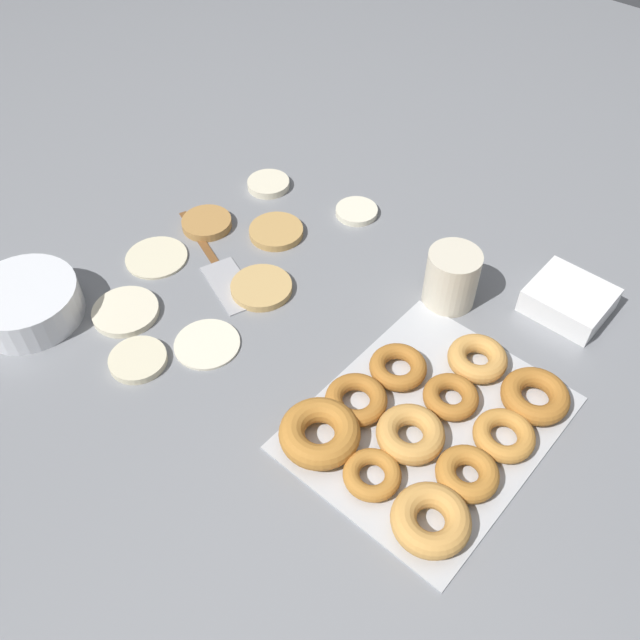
{
  "coord_description": "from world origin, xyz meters",
  "views": [
    {
      "loc": [
        -0.55,
        -0.57,
        0.82
      ],
      "look_at": [
        -0.02,
        -0.1,
        0.04
      ],
      "focal_mm": 38.0,
      "sensor_mm": 36.0,
      "label": 1
    }
  ],
  "objects_px": {
    "pancake_7": "(268,184)",
    "spatula": "(223,273)",
    "pancake_5": "(156,257)",
    "batter_bowl": "(26,303)",
    "pancake_0": "(276,231)",
    "donut_tray": "(424,426)",
    "paper_cup": "(451,278)",
    "pancake_3": "(207,223)",
    "pancake_1": "(126,311)",
    "container_stack": "(569,300)",
    "pancake_8": "(357,211)",
    "pancake_2": "(207,343)",
    "pancake_4": "(261,288)",
    "pancake_6": "(138,360)"
  },
  "relations": [
    {
      "from": "pancake_0",
      "to": "pancake_3",
      "type": "bearing_deg",
      "value": 121.52
    },
    {
      "from": "pancake_7",
      "to": "spatula",
      "type": "bearing_deg",
      "value": -153.51
    },
    {
      "from": "pancake_6",
      "to": "donut_tray",
      "type": "distance_m",
      "value": 0.45
    },
    {
      "from": "pancake_1",
      "to": "donut_tray",
      "type": "xyz_separation_m",
      "value": [
        0.13,
        -0.5,
        0.01
      ]
    },
    {
      "from": "pancake_6",
      "to": "pancake_7",
      "type": "relative_size",
      "value": 1.07
    },
    {
      "from": "pancake_6",
      "to": "container_stack",
      "type": "xyz_separation_m",
      "value": [
        0.54,
        -0.44,
        0.02
      ]
    },
    {
      "from": "pancake_4",
      "to": "batter_bowl",
      "type": "relative_size",
      "value": 0.6
    },
    {
      "from": "pancake_1",
      "to": "pancake_2",
      "type": "distance_m",
      "value": 0.16
    },
    {
      "from": "pancake_4",
      "to": "paper_cup",
      "type": "xyz_separation_m",
      "value": [
        0.19,
        -0.25,
        0.04
      ]
    },
    {
      "from": "pancake_0",
      "to": "pancake_8",
      "type": "distance_m",
      "value": 0.16
    },
    {
      "from": "pancake_0",
      "to": "pancake_2",
      "type": "xyz_separation_m",
      "value": [
        -0.27,
        -0.1,
        -0.0
      ]
    },
    {
      "from": "pancake_1",
      "to": "paper_cup",
      "type": "xyz_separation_m",
      "value": [
        0.38,
        -0.38,
        0.04
      ]
    },
    {
      "from": "pancake_3",
      "to": "spatula",
      "type": "relative_size",
      "value": 0.32
    },
    {
      "from": "pancake_5",
      "to": "pancake_6",
      "type": "bearing_deg",
      "value": -136.11
    },
    {
      "from": "paper_cup",
      "to": "pancake_7",
      "type": "bearing_deg",
      "value": 86.74
    },
    {
      "from": "pancake_1",
      "to": "pancake_8",
      "type": "xyz_separation_m",
      "value": [
        0.45,
        -0.12,
        0.0
      ]
    },
    {
      "from": "pancake_0",
      "to": "pancake_7",
      "type": "relative_size",
      "value": 1.19
    },
    {
      "from": "pancake_7",
      "to": "pancake_5",
      "type": "bearing_deg",
      "value": 179.43
    },
    {
      "from": "donut_tray",
      "to": "pancake_8",
      "type": "bearing_deg",
      "value": 50.18
    },
    {
      "from": "pancake_0",
      "to": "pancake_3",
      "type": "relative_size",
      "value": 1.08
    },
    {
      "from": "pancake_3",
      "to": "container_stack",
      "type": "distance_m",
      "value": 0.65
    },
    {
      "from": "pancake_0",
      "to": "pancake_1",
      "type": "height_order",
      "value": "pancake_0"
    },
    {
      "from": "pancake_0",
      "to": "pancake_8",
      "type": "height_order",
      "value": "pancake_0"
    },
    {
      "from": "pancake_2",
      "to": "paper_cup",
      "type": "xyz_separation_m",
      "value": [
        0.34,
        -0.23,
        0.05
      ]
    },
    {
      "from": "pancake_1",
      "to": "pancake_6",
      "type": "bearing_deg",
      "value": -117.86
    },
    {
      "from": "pancake_5",
      "to": "batter_bowl",
      "type": "distance_m",
      "value": 0.23
    },
    {
      "from": "pancake_3",
      "to": "spatula",
      "type": "xyz_separation_m",
      "value": [
        -0.07,
        -0.12,
        -0.01
      ]
    },
    {
      "from": "pancake_0",
      "to": "pancake_7",
      "type": "bearing_deg",
      "value": 49.84
    },
    {
      "from": "pancake_8",
      "to": "batter_bowl",
      "type": "distance_m",
      "value": 0.61
    },
    {
      "from": "pancake_4",
      "to": "pancake_5",
      "type": "xyz_separation_m",
      "value": [
        -0.07,
        0.2,
        -0.0
      ]
    },
    {
      "from": "batter_bowl",
      "to": "container_stack",
      "type": "distance_m",
      "value": 0.88
    },
    {
      "from": "pancake_1",
      "to": "container_stack",
      "type": "relative_size",
      "value": 0.87
    },
    {
      "from": "pancake_5",
      "to": "donut_tray",
      "type": "xyz_separation_m",
      "value": [
        0.01,
        -0.57,
        0.01
      ]
    },
    {
      "from": "pancake_3",
      "to": "batter_bowl",
      "type": "distance_m",
      "value": 0.35
    },
    {
      "from": "pancake_4",
      "to": "pancake_8",
      "type": "height_order",
      "value": "pancake_4"
    },
    {
      "from": "pancake_0",
      "to": "batter_bowl",
      "type": "distance_m",
      "value": 0.44
    },
    {
      "from": "pancake_7",
      "to": "batter_bowl",
      "type": "bearing_deg",
      "value": 174.41
    },
    {
      "from": "donut_tray",
      "to": "container_stack",
      "type": "distance_m",
      "value": 0.36
    },
    {
      "from": "paper_cup",
      "to": "donut_tray",
      "type": "bearing_deg",
      "value": -153.09
    },
    {
      "from": "donut_tray",
      "to": "batter_bowl",
      "type": "distance_m",
      "value": 0.66
    },
    {
      "from": "pancake_4",
      "to": "donut_tray",
      "type": "distance_m",
      "value": 0.38
    },
    {
      "from": "paper_cup",
      "to": "spatula",
      "type": "xyz_separation_m",
      "value": [
        -0.21,
        0.33,
        -0.05
      ]
    },
    {
      "from": "pancake_2",
      "to": "container_stack",
      "type": "height_order",
      "value": "container_stack"
    },
    {
      "from": "pancake_6",
      "to": "pancake_1",
      "type": "bearing_deg",
      "value": 62.14
    },
    {
      "from": "pancake_1",
      "to": "pancake_2",
      "type": "height_order",
      "value": "pancake_1"
    },
    {
      "from": "pancake_0",
      "to": "donut_tray",
      "type": "xyz_separation_m",
      "value": [
        -0.17,
        -0.46,
        0.01
      ]
    },
    {
      "from": "pancake_5",
      "to": "container_stack",
      "type": "bearing_deg",
      "value": -58.74
    },
    {
      "from": "pancake_4",
      "to": "pancake_2",
      "type": "bearing_deg",
      "value": -171.62
    },
    {
      "from": "pancake_3",
      "to": "batter_bowl",
      "type": "xyz_separation_m",
      "value": [
        -0.34,
        0.05,
        0.02
      ]
    },
    {
      "from": "pancake_7",
      "to": "donut_tray",
      "type": "height_order",
      "value": "donut_tray"
    }
  ]
}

